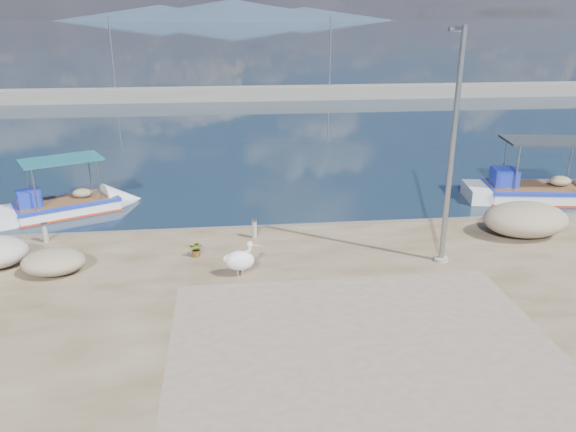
# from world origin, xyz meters

# --- Properties ---
(ground) EXTENTS (1400.00, 1400.00, 0.00)m
(ground) POSITION_xyz_m (0.00, 0.00, 0.00)
(ground) COLOR #162635
(ground) RESTS_ON ground
(quay_patch) EXTENTS (9.00, 7.00, 0.01)m
(quay_patch) POSITION_xyz_m (1.00, -3.00, 0.50)
(quay_patch) COLOR gray
(quay_patch) RESTS_ON quay
(breakwater) EXTENTS (120.00, 2.20, 7.50)m
(breakwater) POSITION_xyz_m (-0.00, 40.00, 0.60)
(breakwater) COLOR gray
(breakwater) RESTS_ON ground
(mountains) EXTENTS (370.00, 280.00, 22.00)m
(mountains) POSITION_xyz_m (4.39, 650.00, 9.51)
(mountains) COLOR #28384C
(mountains) RESTS_ON ground
(boat_left) EXTENTS (5.78, 4.09, 2.67)m
(boat_left) POSITION_xyz_m (-8.68, 8.76, 0.21)
(boat_left) COLOR white
(boat_left) RESTS_ON ground
(boat_right) EXTENTS (6.81, 3.11, 3.16)m
(boat_right) POSITION_xyz_m (11.63, 8.26, 0.25)
(boat_right) COLOR white
(boat_right) RESTS_ON ground
(pelican) EXTENTS (1.16, 0.67, 1.11)m
(pelican) POSITION_xyz_m (-1.71, 0.98, 1.02)
(pelican) COLOR tan
(pelican) RESTS_ON quay
(lamp_post) EXTENTS (0.44, 0.96, 7.00)m
(lamp_post) POSITION_xyz_m (4.55, 1.42, 3.80)
(lamp_post) COLOR gray
(lamp_post) RESTS_ON quay
(bollard_near) EXTENTS (0.22, 0.22, 0.66)m
(bollard_near) POSITION_xyz_m (-1.15, 3.93, 0.86)
(bollard_near) COLOR gray
(bollard_near) RESTS_ON quay
(bollard_far) EXTENTS (0.22, 0.22, 0.68)m
(bollard_far) POSITION_xyz_m (-8.18, 4.33, 0.87)
(bollard_far) COLOR gray
(bollard_far) RESTS_ON quay
(potted_plant) EXTENTS (0.55, 0.51, 0.53)m
(potted_plant) POSITION_xyz_m (-3.05, 2.57, 0.76)
(potted_plant) COLOR #33722D
(potted_plant) RESTS_ON quay
(net_pile_c) EXTENTS (2.94, 2.10, 1.16)m
(net_pile_c) POSITION_xyz_m (8.20, 3.17, 1.08)
(net_pile_c) COLOR tan
(net_pile_c) RESTS_ON quay
(net_pile_b) EXTENTS (1.85, 1.44, 0.72)m
(net_pile_b) POSITION_xyz_m (-7.21, 1.82, 0.86)
(net_pile_b) COLOR tan
(net_pile_b) RESTS_ON quay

